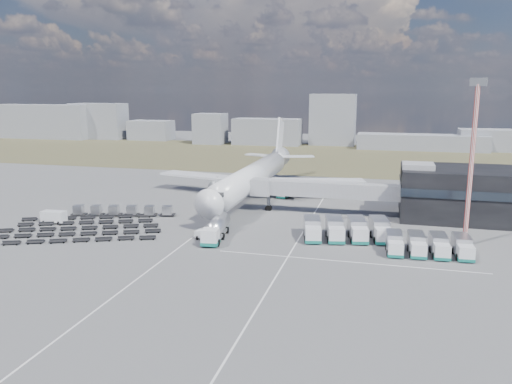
# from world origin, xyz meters

# --- Properties ---
(ground) EXTENTS (420.00, 420.00, 0.00)m
(ground) POSITION_xyz_m (0.00, 0.00, 0.00)
(ground) COLOR #565659
(ground) RESTS_ON ground
(grass_strip) EXTENTS (420.00, 90.00, 0.01)m
(grass_strip) POSITION_xyz_m (0.00, 110.00, 0.01)
(grass_strip) COLOR brown
(grass_strip) RESTS_ON ground
(lane_markings) EXTENTS (47.12, 110.00, 0.01)m
(lane_markings) POSITION_xyz_m (9.77, 3.00, 0.01)
(lane_markings) COLOR silver
(lane_markings) RESTS_ON ground
(terminal) EXTENTS (30.40, 16.40, 11.00)m
(terminal) POSITION_xyz_m (47.77, 23.96, 5.25)
(terminal) COLOR black
(terminal) RESTS_ON ground
(jet_bridge) EXTENTS (30.30, 3.80, 7.05)m
(jet_bridge) POSITION_xyz_m (15.90, 20.42, 5.05)
(jet_bridge) COLOR #939399
(jet_bridge) RESTS_ON ground
(airliner) EXTENTS (51.59, 64.53, 17.62)m
(airliner) POSITION_xyz_m (0.00, 32.38, 5.29)
(airliner) COLOR silver
(airliner) RESTS_ON ground
(skyline) EXTENTS (319.55, 23.93, 23.30)m
(skyline) POSITION_xyz_m (-5.71, 150.18, 8.43)
(skyline) COLOR gray
(skyline) RESTS_ON ground
(fuel_tanker) EXTENTS (4.00, 11.25, 3.56)m
(fuel_tanker) POSITION_xyz_m (2.21, -1.91, 1.78)
(fuel_tanker) COLOR silver
(fuel_tanker) RESTS_ON ground
(pushback_tug) EXTENTS (3.65, 2.49, 1.50)m
(pushback_tug) POSITION_xyz_m (0.62, -2.62, 0.75)
(pushback_tug) COLOR silver
(pushback_tug) RESTS_ON ground
(utility_van) EXTENTS (4.62, 2.27, 2.40)m
(utility_van) POSITION_xyz_m (-31.21, -0.09, 1.20)
(utility_van) COLOR silver
(utility_van) RESTS_ON ground
(catering_truck) EXTENTS (3.35, 5.82, 2.51)m
(catering_truck) POSITION_xyz_m (7.04, 34.51, 1.28)
(catering_truck) COLOR silver
(catering_truck) RESTS_ON ground
(service_trucks_near) EXTENTS (15.56, 10.56, 3.17)m
(service_trucks_near) POSITION_xyz_m (23.83, 3.65, 1.72)
(service_trucks_near) COLOR silver
(service_trucks_near) RESTS_ON ground
(service_trucks_far) EXTENTS (12.92, 7.69, 2.78)m
(service_trucks_far) POSITION_xyz_m (36.80, -1.34, 1.51)
(service_trucks_far) COLOR silver
(service_trucks_far) RESTS_ON ground
(uld_row) EXTENTS (20.88, 6.64, 1.91)m
(uld_row) POSITION_xyz_m (-21.25, 8.36, 1.14)
(uld_row) COLOR black
(uld_row) RESTS_ON ground
(baggage_dollies) EXTENTS (31.99, 26.12, 0.66)m
(baggage_dollies) POSITION_xyz_m (-23.86, -2.99, 0.33)
(baggage_dollies) COLOR black
(baggage_dollies) RESTS_ON ground
(floodlight_mast) EXTENTS (2.56, 2.08, 26.92)m
(floodlight_mast) POSITION_xyz_m (42.95, 4.60, 13.49)
(floodlight_mast) COLOR #B0251C
(floodlight_mast) RESTS_ON ground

